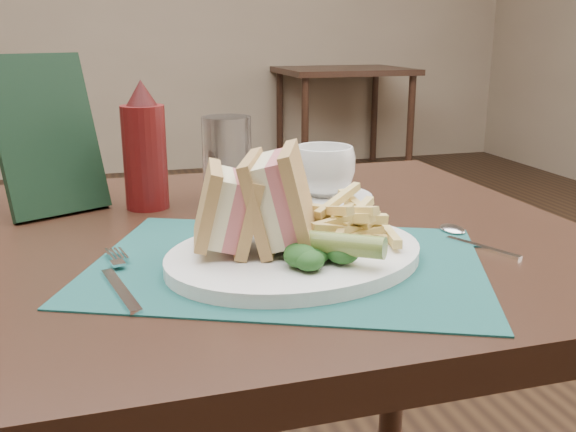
{
  "coord_description": "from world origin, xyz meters",
  "views": [
    {
      "loc": [
        -0.16,
        -1.28,
        1.0
      ],
      "look_at": [
        0.04,
        -0.6,
        0.8
      ],
      "focal_mm": 40.0,
      "sensor_mm": 36.0,
      "label": 1
    }
  ],
  "objects_px": {
    "sandwich_half_a": "(208,209)",
    "sandwich_half_b": "(261,197)",
    "check_presenter": "(47,135)",
    "coffee_cup": "(324,171)",
    "ketchup_bottle": "(144,145)",
    "plate": "(296,255)",
    "placemat": "(287,264)",
    "saucer": "(323,198)",
    "drinking_glass": "(227,160)",
    "table_bg_right": "(343,120)"
  },
  "relations": [
    {
      "from": "sandwich_half_a",
      "to": "sandwich_half_b",
      "type": "height_order",
      "value": "sandwich_half_b"
    },
    {
      "from": "check_presenter",
      "to": "coffee_cup",
      "type": "bearing_deg",
      "value": -34.0
    },
    {
      "from": "sandwich_half_b",
      "to": "ketchup_bottle",
      "type": "distance_m",
      "value": 0.29
    },
    {
      "from": "plate",
      "to": "check_presenter",
      "type": "bearing_deg",
      "value": 115.12
    },
    {
      "from": "sandwich_half_b",
      "to": "check_presenter",
      "type": "bearing_deg",
      "value": 150.88
    },
    {
      "from": "placemat",
      "to": "saucer",
      "type": "height_order",
      "value": "saucer"
    },
    {
      "from": "ketchup_bottle",
      "to": "drinking_glass",
      "type": "bearing_deg",
      "value": -0.91
    },
    {
      "from": "ketchup_bottle",
      "to": "check_presenter",
      "type": "distance_m",
      "value": 0.13
    },
    {
      "from": "drinking_glass",
      "to": "check_presenter",
      "type": "relative_size",
      "value": 0.57
    },
    {
      "from": "table_bg_right",
      "to": "check_presenter",
      "type": "distance_m",
      "value": 3.91
    },
    {
      "from": "sandwich_half_a",
      "to": "saucer",
      "type": "xyz_separation_m",
      "value": [
        0.21,
        0.23,
        -0.06
      ]
    },
    {
      "from": "plate",
      "to": "sandwich_half_a",
      "type": "height_order",
      "value": "sandwich_half_a"
    },
    {
      "from": "table_bg_right",
      "to": "drinking_glass",
      "type": "distance_m",
      "value": 3.81
    },
    {
      "from": "ketchup_bottle",
      "to": "check_presenter",
      "type": "bearing_deg",
      "value": 171.7
    },
    {
      "from": "placemat",
      "to": "plate",
      "type": "xyz_separation_m",
      "value": [
        0.01,
        0.0,
        0.01
      ]
    },
    {
      "from": "sandwich_half_a",
      "to": "coffee_cup",
      "type": "xyz_separation_m",
      "value": [
        0.21,
        0.23,
        -0.02
      ]
    },
    {
      "from": "saucer",
      "to": "ketchup_bottle",
      "type": "xyz_separation_m",
      "value": [
        -0.26,
        0.04,
        0.09
      ]
    },
    {
      "from": "saucer",
      "to": "coffee_cup",
      "type": "distance_m",
      "value": 0.04
    },
    {
      "from": "sandwich_half_a",
      "to": "drinking_glass",
      "type": "height_order",
      "value": "drinking_glass"
    },
    {
      "from": "table_bg_right",
      "to": "sandwich_half_a",
      "type": "height_order",
      "value": "sandwich_half_a"
    },
    {
      "from": "saucer",
      "to": "drinking_glass",
      "type": "height_order",
      "value": "drinking_glass"
    },
    {
      "from": "plate",
      "to": "saucer",
      "type": "distance_m",
      "value": 0.28
    },
    {
      "from": "coffee_cup",
      "to": "check_presenter",
      "type": "xyz_separation_m",
      "value": [
        -0.39,
        0.06,
        0.06
      ]
    },
    {
      "from": "sandwich_half_b",
      "to": "ketchup_bottle",
      "type": "xyz_separation_m",
      "value": [
        -0.11,
        0.27,
        0.02
      ]
    },
    {
      "from": "table_bg_right",
      "to": "placemat",
      "type": "xyz_separation_m",
      "value": [
        -1.52,
        -3.76,
        0.38
      ]
    },
    {
      "from": "ketchup_bottle",
      "to": "plate",
      "type": "bearing_deg",
      "value": -64.09
    },
    {
      "from": "sandwich_half_a",
      "to": "saucer",
      "type": "bearing_deg",
      "value": 55.14
    },
    {
      "from": "sandwich_half_b",
      "to": "check_presenter",
      "type": "xyz_separation_m",
      "value": [
        -0.24,
        0.29,
        0.04
      ]
    },
    {
      "from": "drinking_glass",
      "to": "check_presenter",
      "type": "height_order",
      "value": "check_presenter"
    },
    {
      "from": "check_presenter",
      "to": "plate",
      "type": "bearing_deg",
      "value": -74.16
    },
    {
      "from": "saucer",
      "to": "check_presenter",
      "type": "height_order",
      "value": "check_presenter"
    },
    {
      "from": "plate",
      "to": "sandwich_half_b",
      "type": "relative_size",
      "value": 2.63
    },
    {
      "from": "plate",
      "to": "saucer",
      "type": "xyz_separation_m",
      "value": [
        0.12,
        0.25,
        -0.0
      ]
    },
    {
      "from": "sandwich_half_b",
      "to": "drinking_glass",
      "type": "relative_size",
      "value": 0.88
    },
    {
      "from": "saucer",
      "to": "sandwich_half_a",
      "type": "bearing_deg",
      "value": -133.22
    },
    {
      "from": "placemat",
      "to": "coffee_cup",
      "type": "xyz_separation_m",
      "value": [
        0.13,
        0.25,
        0.05
      ]
    },
    {
      "from": "sandwich_half_a",
      "to": "saucer",
      "type": "height_order",
      "value": "sandwich_half_a"
    },
    {
      "from": "check_presenter",
      "to": "placemat",
      "type": "bearing_deg",
      "value": -75.38
    },
    {
      "from": "sandwich_half_b",
      "to": "saucer",
      "type": "bearing_deg",
      "value": 76.97
    },
    {
      "from": "coffee_cup",
      "to": "drinking_glass",
      "type": "xyz_separation_m",
      "value": [
        -0.14,
        0.04,
        0.02
      ]
    },
    {
      "from": "sandwich_half_b",
      "to": "ketchup_bottle",
      "type": "relative_size",
      "value": 0.61
    },
    {
      "from": "coffee_cup",
      "to": "drinking_glass",
      "type": "distance_m",
      "value": 0.15
    },
    {
      "from": "coffee_cup",
      "to": "table_bg_right",
      "type": "bearing_deg",
      "value": 68.43
    },
    {
      "from": "sandwich_half_a",
      "to": "table_bg_right",
      "type": "bearing_deg",
      "value": 75.16
    },
    {
      "from": "saucer",
      "to": "coffee_cup",
      "type": "xyz_separation_m",
      "value": [
        0.0,
        0.0,
        0.04
      ]
    },
    {
      "from": "ketchup_bottle",
      "to": "table_bg_right",
      "type": "bearing_deg",
      "value": 64.59
    },
    {
      "from": "plate",
      "to": "check_presenter",
      "type": "relative_size",
      "value": 1.31
    },
    {
      "from": "plate",
      "to": "sandwich_half_b",
      "type": "distance_m",
      "value": 0.08
    },
    {
      "from": "ketchup_bottle",
      "to": "sandwich_half_b",
      "type": "bearing_deg",
      "value": -68.15
    },
    {
      "from": "ketchup_bottle",
      "to": "check_presenter",
      "type": "xyz_separation_m",
      "value": [
        -0.13,
        0.02,
        0.02
      ]
    }
  ]
}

